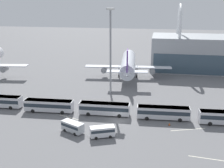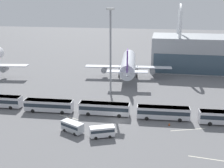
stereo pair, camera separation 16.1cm
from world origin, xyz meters
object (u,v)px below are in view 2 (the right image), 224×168
(airliner_at_gate_far, at_px, (128,64))
(service_van_foreground, at_px, (72,126))
(traffic_cone_1, at_px, (109,125))
(service_van_crossing, at_px, (102,131))
(shuttle_bus_4, at_px, (163,112))
(shuttle_bus_2, at_px, (49,105))
(traffic_cone_2, at_px, (169,124))
(floodlight_mast, at_px, (111,44))
(traffic_cone_0, at_px, (69,119))
(shuttle_bus_3, at_px, (104,108))

(airliner_at_gate_far, relative_size, service_van_foreground, 6.37)
(service_van_foreground, height_order, traffic_cone_1, service_van_foreground)
(airliner_at_gate_far, height_order, service_van_crossing, airliner_at_gate_far)
(airliner_at_gate_far, xyz_separation_m, shuttle_bus_4, (13.37, -38.06, -3.16))
(shuttle_bus_2, distance_m, traffic_cone_1, 18.57)
(airliner_at_gate_far, distance_m, traffic_cone_2, 44.32)
(shuttle_bus_4, bearing_deg, traffic_cone_1, -155.36)
(shuttle_bus_2, bearing_deg, traffic_cone_2, -7.96)
(floodlight_mast, bearing_deg, service_van_foreground, -97.56)
(shuttle_bus_2, bearing_deg, service_van_crossing, -36.86)
(traffic_cone_0, xyz_separation_m, traffic_cone_1, (10.36, -2.12, -0.02))
(floodlight_mast, relative_size, traffic_cone_2, 42.31)
(shuttle_bus_2, xyz_separation_m, floodlight_mast, (13.59, 17.54, 13.95))
(traffic_cone_2, bearing_deg, traffic_cone_1, -167.26)
(service_van_crossing, bearing_deg, service_van_foreground, 148.89)
(service_van_foreground, distance_m, traffic_cone_1, 8.70)
(service_van_foreground, height_order, service_van_crossing, service_van_crossing)
(shuttle_bus_3, height_order, traffic_cone_0, shuttle_bus_3)
(shuttle_bus_3, bearing_deg, traffic_cone_0, -151.97)
(shuttle_bus_3, height_order, service_van_foreground, shuttle_bus_3)
(shuttle_bus_4, bearing_deg, traffic_cone_0, -171.92)
(floodlight_mast, bearing_deg, traffic_cone_0, -106.79)
(shuttle_bus_3, distance_m, traffic_cone_1, 7.27)
(shuttle_bus_4, relative_size, floodlight_mast, 0.50)
(traffic_cone_1, bearing_deg, service_van_foreground, -150.87)
(service_van_crossing, bearing_deg, shuttle_bus_3, 77.62)
(traffic_cone_0, height_order, traffic_cone_2, traffic_cone_0)
(airliner_at_gate_far, distance_m, traffic_cone_0, 43.88)
(shuttle_bus_3, relative_size, service_van_crossing, 2.32)
(airliner_at_gate_far, height_order, traffic_cone_1, airliner_at_gate_far)
(shuttle_bus_3, bearing_deg, traffic_cone_2, -13.57)
(service_van_foreground, height_order, floodlight_mast, floodlight_mast)
(shuttle_bus_2, bearing_deg, shuttle_bus_3, -0.81)
(floodlight_mast, bearing_deg, shuttle_bus_2, -127.77)
(shuttle_bus_3, height_order, traffic_cone_1, shuttle_bus_3)
(shuttle_bus_2, relative_size, traffic_cone_0, 19.73)
(service_van_crossing, xyz_separation_m, traffic_cone_1, (0.42, 5.39, -1.15))
(service_van_foreground, bearing_deg, traffic_cone_2, -134.48)
(shuttle_bus_2, relative_size, traffic_cone_1, 20.96)
(airliner_at_gate_far, bearing_deg, traffic_cone_2, -165.48)
(traffic_cone_1, distance_m, traffic_cone_2, 14.54)
(traffic_cone_0, xyz_separation_m, traffic_cone_2, (24.54, 1.08, -0.02))
(airliner_at_gate_far, height_order, shuttle_bus_4, airliner_at_gate_far)
(traffic_cone_2, bearing_deg, service_van_crossing, -149.52)
(service_van_foreground, height_order, traffic_cone_2, service_van_foreground)
(shuttle_bus_2, relative_size, service_van_crossing, 2.32)
(shuttle_bus_3, xyz_separation_m, traffic_cone_2, (16.56, -3.48, -1.61))
(service_van_foreground, distance_m, service_van_crossing, 7.22)
(service_van_crossing, relative_size, floodlight_mast, 0.21)
(airliner_at_gate_far, relative_size, floodlight_mast, 1.39)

